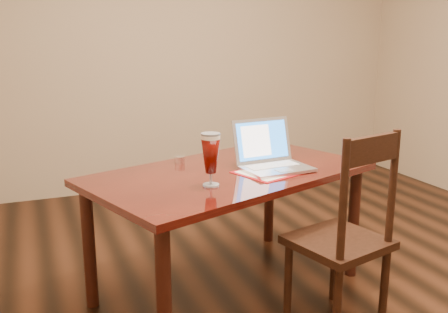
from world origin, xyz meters
name	(u,v)px	position (x,y,z in m)	size (l,w,h in m)	color
ground	(322,306)	(0.00, 0.00, 0.00)	(5.00, 5.00, 0.00)	black
dining_table	(231,184)	(-0.39, 0.36, 0.63)	(1.71, 1.30, 0.97)	#4C110A
dining_chair	(344,238)	(-0.02, -0.18, 0.47)	(0.51, 0.50, 1.00)	black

